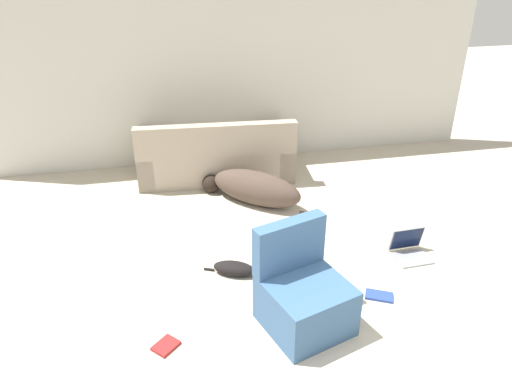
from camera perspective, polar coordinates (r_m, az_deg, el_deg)
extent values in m
cube|color=beige|center=(6.55, -2.62, 15.32)|extent=(6.56, 0.06, 2.80)
cube|color=tan|center=(6.39, -4.61, 3.68)|extent=(1.96, 0.93, 0.42)
cube|color=tan|center=(5.92, -4.54, 5.91)|extent=(1.92, 0.27, 0.39)
cube|color=tan|center=(6.46, 3.00, 4.68)|extent=(0.25, 0.82, 0.56)
cube|color=tan|center=(6.39, -12.34, 3.76)|extent=(0.25, 0.82, 0.56)
ellipsoid|color=#4C3D33|center=(5.69, 0.04, 0.46)|extent=(1.08, 0.98, 0.39)
sphere|color=black|center=(6.01, -5.11, 0.97)|extent=(0.31, 0.31, 0.22)
cylinder|color=#4C3D33|center=(5.53, 6.34, -2.67)|extent=(0.24, 0.21, 0.04)
ellipsoid|color=black|center=(4.63, -2.53, -8.71)|extent=(0.42, 0.31, 0.12)
sphere|color=#2D2B2B|center=(4.59, 0.17, -9.19)|extent=(0.13, 0.13, 0.10)
cylinder|color=black|center=(4.71, -5.39, -8.79)|extent=(0.10, 0.06, 0.02)
cube|color=gray|center=(5.07, 17.44, -7.24)|extent=(0.35, 0.27, 0.02)
cube|color=gray|center=(5.11, 16.81, -5.09)|extent=(0.34, 0.08, 0.25)
cube|color=#0F1938|center=(5.10, 16.86, -5.15)|extent=(0.31, 0.07, 0.23)
cube|color=#28428E|center=(4.52, 13.88, -11.45)|extent=(0.27, 0.22, 0.02)
cube|color=maroon|center=(4.02, -10.27, -16.91)|extent=(0.24, 0.24, 0.02)
cube|color=#385B84|center=(4.02, 5.68, -12.75)|extent=(0.77, 0.77, 0.41)
cube|color=#385B84|center=(3.93, 3.83, -6.03)|extent=(0.62, 0.30, 0.43)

